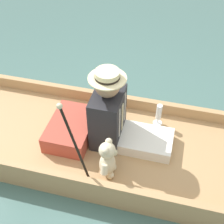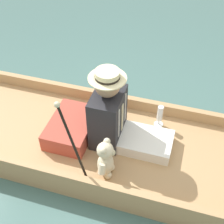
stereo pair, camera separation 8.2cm
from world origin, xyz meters
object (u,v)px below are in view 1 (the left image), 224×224
(seated_person, at_px, (116,118))
(walking_cane, at_px, (73,140))
(teddy_bear, at_px, (108,160))
(wine_glass, at_px, (159,113))

(seated_person, distance_m, walking_cane, 0.58)
(teddy_bear, xyz_separation_m, walking_cane, (0.12, -0.22, 0.31))
(seated_person, xyz_separation_m, teddy_bear, (0.38, 0.02, -0.11))
(seated_person, height_order, wine_glass, seated_person)
(seated_person, height_order, teddy_bear, seated_person)
(wine_glass, height_order, walking_cane, walking_cane)
(seated_person, relative_size, walking_cane, 0.92)
(wine_glass, bearing_deg, seated_person, -47.86)
(walking_cane, bearing_deg, seated_person, 158.51)
(seated_person, relative_size, wine_glass, 3.33)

